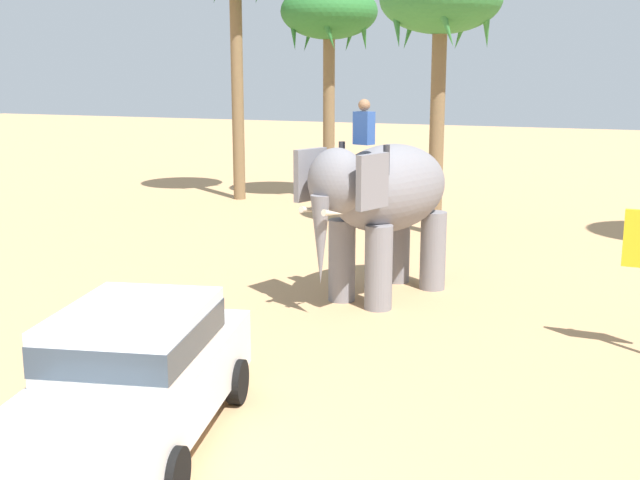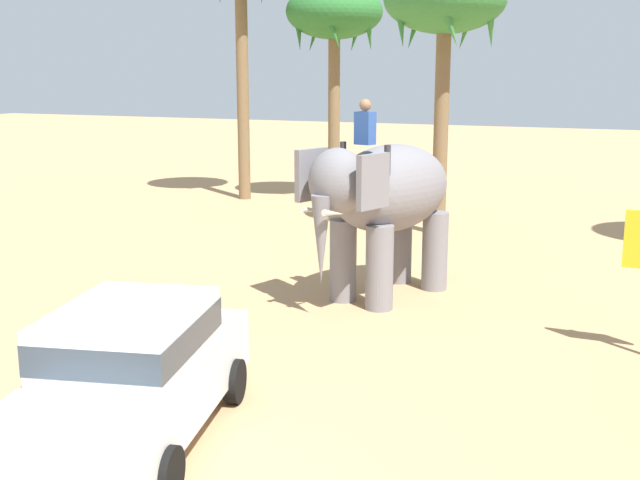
{
  "view_description": "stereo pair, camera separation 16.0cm",
  "coord_description": "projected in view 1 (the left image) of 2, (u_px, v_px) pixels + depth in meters",
  "views": [
    {
      "loc": [
        4.83,
        -5.45,
        4.36
      ],
      "look_at": [
        -0.26,
        6.49,
        1.6
      ],
      "focal_mm": 44.4,
      "sensor_mm": 36.0,
      "label": 1
    },
    {
      "loc": [
        4.97,
        -5.38,
        4.36
      ],
      "look_at": [
        -0.26,
        6.49,
        1.6
      ],
      "focal_mm": 44.4,
      "sensor_mm": 36.0,
      "label": 2
    }
  ],
  "objects": [
    {
      "name": "palm_tree_behind_elephant",
      "position": [
        441.0,
        6.0,
        20.55
      ],
      "size": [
        3.2,
        3.2,
        7.13
      ],
      "color": "brown",
      "rests_on": "ground"
    },
    {
      "name": "car_sedan_foreground",
      "position": [
        138.0,
        369.0,
        9.33
      ],
      "size": [
        2.65,
        4.39,
        1.7
      ],
      "color": "white",
      "rests_on": "ground"
    },
    {
      "name": "palm_tree_near_hut",
      "position": [
        329.0,
        17.0,
        25.98
      ],
      "size": [
        3.2,
        3.2,
        7.21
      ],
      "color": "brown",
      "rests_on": "ground"
    },
    {
      "name": "elephant_with_mahout",
      "position": [
        382.0,
        198.0,
        15.25
      ],
      "size": [
        2.55,
        4.02,
        3.88
      ],
      "color": "slate",
      "rests_on": "ground"
    }
  ]
}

